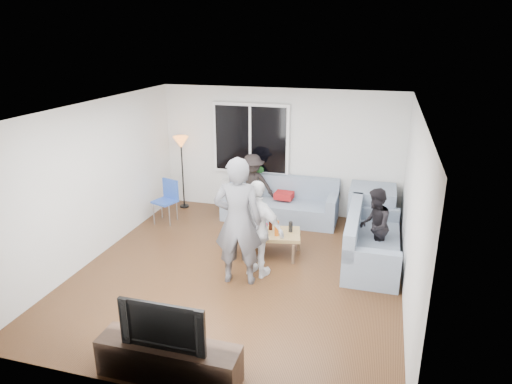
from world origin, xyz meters
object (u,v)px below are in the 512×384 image
(player_left, at_px, (238,222))
(spectator_back, at_px, (252,186))
(sofa_back_section, at_px, (280,200))
(sofa_right_section, at_px, (373,238))
(tv_console, at_px, (169,360))
(side_chair, at_px, (165,202))
(television, at_px, (166,322))
(player_right, at_px, (257,230))
(floor_lamp, at_px, (183,173))
(spectator_right, at_px, (374,226))
(coffee_table, at_px, (268,243))

(player_left, height_order, spectator_back, player_left)
(sofa_back_section, bearing_deg, spectator_back, 177.08)
(sofa_right_section, relative_size, tv_console, 1.25)
(spectator_back, bearing_deg, side_chair, -173.18)
(sofa_right_section, distance_m, television, 4.00)
(sofa_right_section, bearing_deg, television, 149.22)
(sofa_right_section, relative_size, player_right, 1.29)
(sofa_back_section, height_order, sofa_right_section, same)
(tv_console, height_order, television, television)
(floor_lamp, height_order, spectator_right, floor_lamp)
(sofa_back_section, xyz_separation_m, sofa_right_section, (1.89, -1.35, 0.00))
(sofa_back_section, relative_size, player_left, 1.17)
(coffee_table, distance_m, tv_console, 3.23)
(player_left, relative_size, spectator_right, 1.56)
(coffee_table, xyz_separation_m, player_right, (0.03, -0.76, 0.58))
(floor_lamp, distance_m, spectator_right, 4.33)
(floor_lamp, xyz_separation_m, player_right, (2.35, -2.46, -0.00))
(sofa_right_section, distance_m, side_chair, 4.11)
(side_chair, distance_m, player_right, 2.85)
(player_right, bearing_deg, sofa_back_section, -69.57)
(player_left, distance_m, television, 2.22)
(television, bearing_deg, sofa_right_section, 59.22)
(side_chair, relative_size, spectator_right, 0.68)
(coffee_table, xyz_separation_m, floor_lamp, (-2.33, 1.70, 0.58))
(coffee_table, xyz_separation_m, side_chair, (-2.33, 0.81, 0.23))
(coffee_table, xyz_separation_m, tv_console, (-0.30, -3.21, 0.02))
(sofa_right_section, xyz_separation_m, television, (-2.04, -3.42, 0.29))
(sofa_right_section, height_order, side_chair, side_chair)
(sofa_right_section, relative_size, floor_lamp, 1.28)
(floor_lamp, relative_size, television, 1.61)
(spectator_back, bearing_deg, floor_lamp, 156.70)
(sofa_right_section, bearing_deg, coffee_table, 96.92)
(floor_lamp, bearing_deg, sofa_right_section, -20.07)
(player_right, xyz_separation_m, tv_console, (-0.32, -2.45, -0.56))
(floor_lamp, bearing_deg, spectator_right, -19.89)
(floor_lamp, bearing_deg, coffee_table, -36.14)
(tv_console, bearing_deg, sofa_back_section, 88.17)
(sofa_right_section, bearing_deg, player_right, 119.47)
(coffee_table, distance_m, spectator_right, 1.81)
(side_chair, bearing_deg, player_right, -14.41)
(sofa_back_section, height_order, player_right, player_right)
(spectator_right, relative_size, television, 1.31)
(spectator_back, bearing_deg, spectator_right, -48.17)
(sofa_right_section, xyz_separation_m, spectator_back, (-2.48, 1.38, 0.24))
(television, bearing_deg, spectator_back, 95.20)
(player_left, bearing_deg, sofa_right_section, -156.54)
(player_left, bearing_deg, floor_lamp, -60.57)
(floor_lamp, height_order, player_left, player_left)
(sofa_right_section, xyz_separation_m, side_chair, (-4.07, 0.59, 0.01))
(sofa_right_section, height_order, floor_lamp, floor_lamp)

